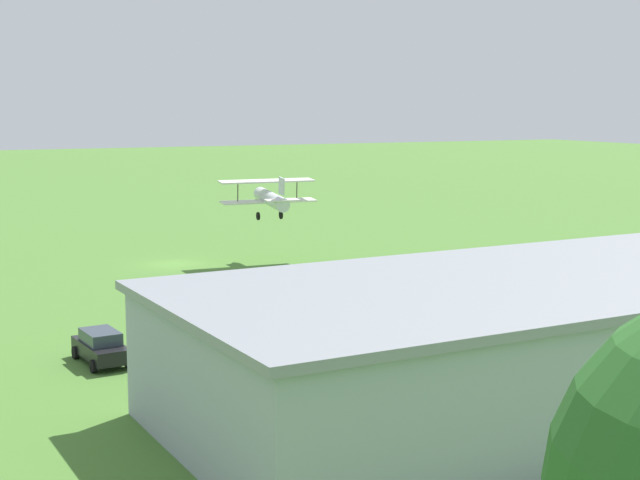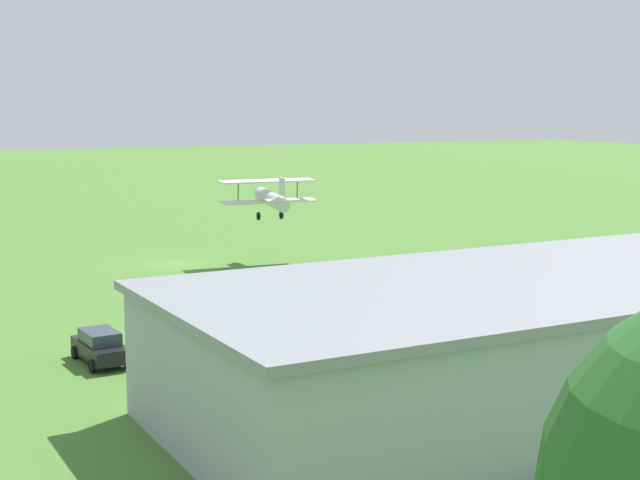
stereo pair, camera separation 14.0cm
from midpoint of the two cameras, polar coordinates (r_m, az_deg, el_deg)
name	(u,v)px [view 2 (the right image)]	position (r m, az deg, el deg)	size (l,w,h in m)	color
ground_plane	(175,264)	(74.96, -8.76, -1.46)	(400.00, 400.00, 0.00)	#47752D
hangar	(529,340)	(40.24, 12.65, -5.96)	(31.59, 16.05, 5.51)	#99A3AD
biplane	(271,197)	(74.01, -2.96, 2.61)	(7.80, 6.56, 3.58)	silver
car_green	(555,295)	(59.91, 14.13, -3.23)	(2.63, 4.91, 1.63)	#1E6B38
car_black	(100,346)	(47.15, -13.10, -6.29)	(2.25, 4.35, 1.63)	black
person_by_parked_cars	(198,315)	(53.26, -7.34, -4.52)	(0.41, 0.41, 1.60)	#B23333
person_beside_truck	(349,298)	(57.11, 1.86, -3.51)	(0.50, 0.50, 1.74)	#33723F
person_near_hangar_door	(604,305)	(57.78, 16.89, -3.79)	(0.53, 0.53, 1.64)	#3F3F47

